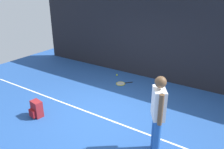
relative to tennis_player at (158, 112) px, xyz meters
name	(u,v)px	position (x,y,z in m)	size (l,w,h in m)	color
ground_plane	(104,114)	(-1.73, 0.63, -0.97)	(12.00, 12.00, 0.00)	#234C93
back_fence	(153,38)	(-1.73, 3.63, 0.50)	(10.00, 0.10, 2.94)	black
court_line	(100,117)	(-1.73, 0.46, -0.96)	(9.00, 0.05, 0.00)	white
tennis_player	(158,112)	(0.00, 0.00, 0.00)	(0.40, 0.46, 1.70)	#2659A5
tennis_racket	(121,83)	(-2.33, 2.53, -0.95)	(0.53, 0.59, 0.03)	black
backpack	(36,109)	(-3.12, -0.43, -0.76)	(0.33, 0.32, 0.44)	maroon
tennis_ball_near_player	(117,75)	(-2.84, 3.06, -0.93)	(0.07, 0.07, 0.07)	#CCE033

